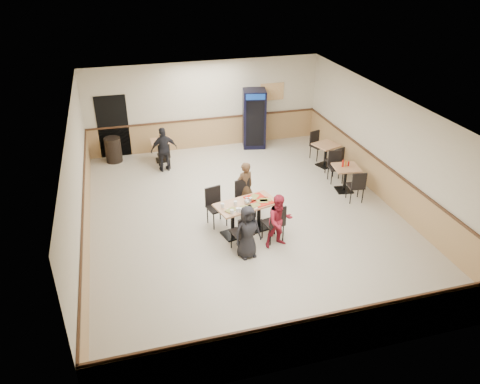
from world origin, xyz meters
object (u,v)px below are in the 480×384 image
object	(u,v)px
diner_woman_right	(279,221)
main_table	(246,213)
side_table_near	(346,175)
trash_bin	(113,150)
side_table_far	(326,152)
back_table	(161,147)
diner_woman_left	(248,232)
lone_diner	(164,149)
pepsi_cooler	(254,119)
diner_man_opposite	(245,187)

from	to	relation	value
diner_woman_right	main_table	bearing A→B (deg)	118.86
side_table_near	trash_bin	xyz separation A→B (m)	(-6.37, 3.91, -0.09)
main_table	side_table_far	bearing A→B (deg)	26.96
diner_woman_right	side_table_near	xyz separation A→B (m)	(2.79, 2.11, -0.17)
side_table_near	main_table	bearing A→B (deg)	-158.65
diner_woman_right	trash_bin	world-z (taller)	diner_woman_right
side_table_far	trash_bin	xyz separation A→B (m)	(-6.55, 2.19, -0.08)
back_table	diner_woman_left	bearing A→B (deg)	-78.30
main_table	trash_bin	world-z (taller)	trash_bin
main_table	lone_diner	xyz separation A→B (m)	(-1.47, 4.09, 0.18)
pepsi_cooler	trash_bin	world-z (taller)	pepsi_cooler
main_table	diner_man_opposite	world-z (taller)	diner_man_opposite
main_table	pepsi_cooler	bearing A→B (deg)	57.24
back_table	trash_bin	size ratio (longest dim) A/B	0.84
diner_woman_left	side_table_near	bearing A→B (deg)	23.24
pepsi_cooler	diner_woman_left	bearing A→B (deg)	-96.52
main_table	side_table_near	xyz separation A→B (m)	(3.37, 1.32, -0.03)
diner_woman_right	trash_bin	distance (m)	7.01
main_table	pepsi_cooler	world-z (taller)	pepsi_cooler
diner_woman_left	side_table_far	xyz separation A→B (m)	(3.80, 4.04, -0.15)
main_table	trash_bin	size ratio (longest dim) A/B	1.97
diner_woman_left	diner_woman_right	world-z (taller)	diner_woman_right
diner_woman_right	side_table_far	distance (m)	4.85
diner_man_opposite	lone_diner	size ratio (longest dim) A/B	0.99
pepsi_cooler	trash_bin	xyz separation A→B (m)	(-4.83, -0.04, -0.60)
main_table	side_table_near	bearing A→B (deg)	7.70
diner_woman_right	pepsi_cooler	xyz separation A→B (m)	(1.25, 6.07, 0.34)
diner_woman_left	side_table_far	size ratio (longest dim) A/B	1.46
diner_woman_right	back_table	size ratio (longest dim) A/B	1.93
diner_man_opposite	lone_diner	bearing A→B (deg)	-78.87
back_table	pepsi_cooler	world-z (taller)	pepsi_cooler
diner_woman_left	diner_woman_right	size ratio (longest dim) A/B	0.96
side_table_far	pepsi_cooler	size ratio (longest dim) A/B	0.44
diner_woman_right	lone_diner	world-z (taller)	lone_diner
diner_man_opposite	side_table_near	xyz separation A→B (m)	(3.11, 0.32, -0.21)
back_table	trash_bin	bearing A→B (deg)	167.14
main_table	back_table	bearing A→B (deg)	93.12
pepsi_cooler	side_table_near	bearing A→B (deg)	-56.87
back_table	main_table	bearing A→B (deg)	-73.23
diner_woman_left	diner_woman_right	bearing A→B (deg)	4.29
lone_diner	side_table_far	xyz separation A→B (m)	(5.02, -1.05, -0.22)
diner_man_opposite	diner_woman_left	bearing A→B (deg)	57.71
diner_woman_left	back_table	xyz separation A→B (m)	(-1.22, 5.88, -0.18)
diner_woman_right	pepsi_cooler	bearing A→B (deg)	71.22
diner_man_opposite	back_table	xyz separation A→B (m)	(-1.72, 3.88, -0.25)
back_table	side_table_far	bearing A→B (deg)	-20.11
lone_diner	trash_bin	bearing A→B (deg)	-45.80
back_table	trash_bin	distance (m)	1.57
main_table	back_table	xyz separation A→B (m)	(-1.47, 4.88, -0.07)
diner_woman_left	pepsi_cooler	xyz separation A→B (m)	(2.08, 6.27, 0.37)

